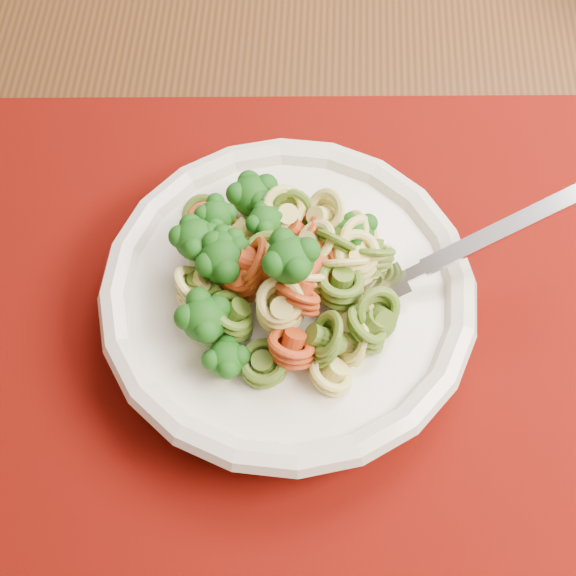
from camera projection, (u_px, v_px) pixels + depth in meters
name	position (u px, v px, depth m)	size (l,w,h in m)	color
dining_table	(245.00, 318.00, 0.66)	(1.47, 1.24, 0.75)	#512C16
placemat	(304.00, 312.00, 0.53)	(0.48, 0.37, 0.00)	#5B0903
pasta_bowl	(288.00, 297.00, 0.50)	(0.24, 0.24, 0.05)	white
pasta_broccoli_heap	(288.00, 283.00, 0.49)	(0.20, 0.20, 0.06)	#DACC6B
fork	(386.00, 286.00, 0.49)	(0.19, 0.02, 0.01)	silver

